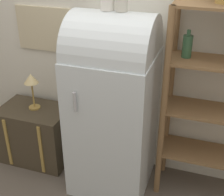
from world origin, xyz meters
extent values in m
plane|color=#60564C|center=(0.00, 0.00, 0.00)|extent=(12.00, 12.00, 0.00)
cube|color=silver|center=(0.00, 0.58, 1.35)|extent=(7.00, 0.05, 2.70)
cube|color=#C6B793|center=(-0.77, 0.54, 1.29)|extent=(0.55, 0.02, 0.40)
cube|color=silver|center=(0.00, 0.22, 0.62)|extent=(0.66, 0.65, 1.24)
cylinder|color=silver|center=(0.00, 0.22, 1.26)|extent=(0.64, 0.62, 0.62)
cylinder|color=#B7B7BC|center=(-0.18, -0.12, 0.98)|extent=(0.02, 0.02, 0.16)
cube|color=#423828|center=(-0.83, 0.29, 0.29)|extent=(0.66, 0.44, 0.57)
cube|color=#AD8942|center=(-1.02, 0.07, 0.29)|extent=(0.03, 0.01, 0.52)
cube|color=#AD8942|center=(-0.65, 0.07, 0.29)|extent=(0.03, 0.01, 0.52)
cylinder|color=olive|center=(0.42, 0.20, 0.82)|extent=(0.05, 0.05, 1.65)
cylinder|color=olive|center=(0.42, 0.51, 0.82)|extent=(0.05, 0.05, 1.65)
cube|color=olive|center=(0.77, 0.35, 0.40)|extent=(0.72, 0.34, 0.02)
cube|color=olive|center=(0.77, 0.35, 0.81)|extent=(0.72, 0.34, 0.02)
cube|color=olive|center=(0.77, 0.35, 1.23)|extent=(0.72, 0.34, 0.02)
cylinder|color=#335B3D|center=(0.53, 0.37, 1.32)|extent=(0.07, 0.07, 0.17)
cylinder|color=#335B3D|center=(0.53, 0.37, 1.42)|extent=(0.03, 0.03, 0.04)
cylinder|color=beige|center=(0.06, 0.23, 1.65)|extent=(0.09, 0.09, 0.15)
cylinder|color=#AD8942|center=(-0.83, 0.31, 0.58)|extent=(0.11, 0.11, 0.02)
cylinder|color=#AD8942|center=(-0.83, 0.31, 0.71)|extent=(0.02, 0.02, 0.25)
cone|color=#DBC184|center=(-0.83, 0.31, 0.88)|extent=(0.14, 0.14, 0.09)
camera|label=1|loc=(0.72, -1.93, 2.06)|focal=50.00mm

